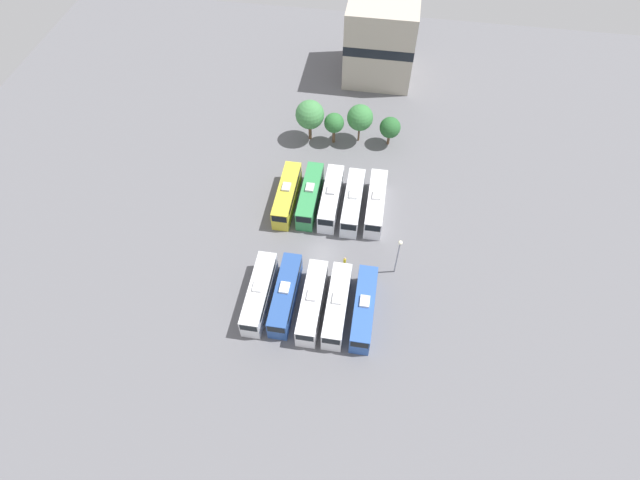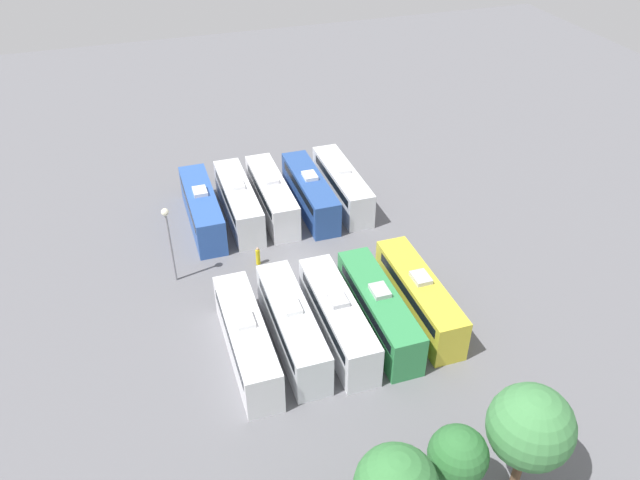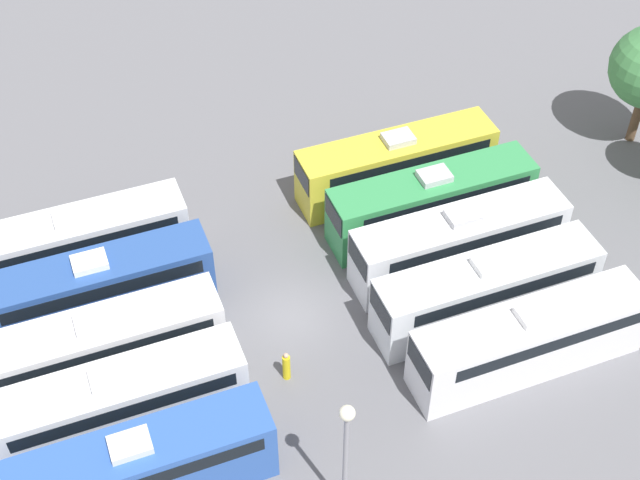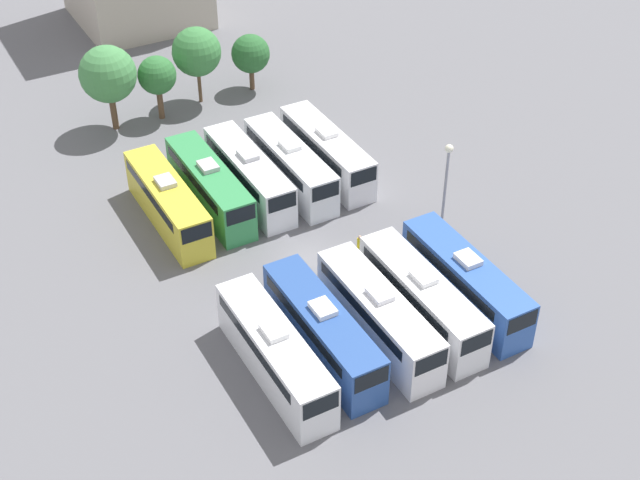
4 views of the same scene
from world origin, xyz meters
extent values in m
plane|color=slate|center=(0.00, 0.00, 0.00)|extent=(131.21, 131.21, 0.00)
cube|color=silver|center=(-6.84, -8.81, 1.69)|extent=(2.47, 10.97, 3.38)
cube|color=black|center=(-6.84, -8.53, 2.66)|extent=(2.51, 9.33, 0.74)
cube|color=white|center=(-6.84, -8.81, 3.56)|extent=(1.20, 1.60, 0.35)
cube|color=#284C93|center=(-3.49, -8.49, 1.69)|extent=(2.47, 10.97, 3.38)
cube|color=black|center=(-3.49, -8.21, 2.66)|extent=(2.51, 9.33, 0.74)
cube|color=white|center=(-3.49, -8.49, 3.56)|extent=(1.20, 1.60, 0.35)
cube|color=white|center=(0.12, -9.01, 1.69)|extent=(2.47, 10.97, 3.38)
cube|color=black|center=(0.12, -8.74, 2.66)|extent=(2.51, 9.33, 0.74)
cube|color=silver|center=(0.12, -9.01, 3.56)|extent=(1.20, 1.60, 0.35)
cube|color=silver|center=(3.30, -8.96, 1.69)|extent=(2.47, 10.97, 3.38)
cube|color=black|center=(3.30, -8.68, 2.66)|extent=(2.51, 9.33, 0.74)
cube|color=white|center=(3.30, -8.96, 3.56)|extent=(1.20, 1.60, 0.35)
cube|color=#2D56A8|center=(6.71, -8.86, 1.69)|extent=(2.47, 10.97, 3.38)
cube|color=black|center=(6.71, -8.59, 2.66)|extent=(2.51, 9.33, 0.74)
cube|color=silver|center=(6.71, -8.86, 3.56)|extent=(1.20, 1.60, 0.35)
cube|color=gold|center=(-6.69, 8.53, 1.69)|extent=(2.47, 10.97, 3.38)
cube|color=black|center=(-6.69, 8.80, 2.66)|extent=(2.51, 9.33, 0.74)
cube|color=black|center=(-6.69, 3.05, 2.64)|extent=(2.17, 0.08, 1.18)
cube|color=#B2B2B7|center=(-6.69, 8.53, 3.56)|extent=(1.20, 1.60, 0.35)
cube|color=#338C4C|center=(-3.25, 8.96, 1.69)|extent=(2.47, 10.97, 3.38)
cube|color=black|center=(-3.25, 9.23, 2.66)|extent=(2.51, 9.33, 0.74)
cube|color=black|center=(-3.25, 3.48, 2.64)|extent=(2.17, 0.08, 1.18)
cube|color=#B2B2B7|center=(-3.25, 8.96, 3.56)|extent=(1.20, 1.60, 0.35)
cube|color=silver|center=(-0.09, 8.92, 1.69)|extent=(2.47, 10.97, 3.38)
cube|color=black|center=(-0.09, 9.20, 2.66)|extent=(2.51, 9.33, 0.74)
cube|color=black|center=(-0.09, 3.45, 2.64)|extent=(2.17, 0.08, 1.18)
cube|color=#B2B2B7|center=(-0.09, 8.92, 3.56)|extent=(1.20, 1.60, 0.35)
cube|color=silver|center=(3.22, 8.63, 1.69)|extent=(2.47, 10.97, 3.38)
cube|color=black|center=(3.22, 8.91, 2.66)|extent=(2.51, 9.33, 0.74)
cube|color=black|center=(3.22, 3.16, 2.64)|extent=(2.17, 0.08, 1.18)
cube|color=white|center=(3.22, 8.63, 3.56)|extent=(1.20, 1.60, 0.35)
cube|color=silver|center=(6.59, 8.97, 1.69)|extent=(2.47, 10.97, 3.38)
cube|color=black|center=(6.59, 9.24, 2.66)|extent=(2.51, 9.33, 0.74)
cube|color=black|center=(6.59, 3.49, 2.64)|extent=(2.17, 0.08, 1.18)
cube|color=white|center=(6.59, 8.97, 3.56)|extent=(1.20, 1.60, 0.35)
cylinder|color=gold|center=(3.34, -1.42, 0.73)|extent=(0.36, 0.36, 1.45)
sphere|color=tan|center=(3.34, -1.42, 1.57)|extent=(0.24, 0.24, 0.24)
cylinder|color=gray|center=(10.24, -1.44, 3.20)|extent=(0.20, 0.20, 6.40)
sphere|color=#EAE5C6|center=(10.24, -1.44, 6.58)|extent=(0.60, 0.60, 0.60)
cylinder|color=brown|center=(-5.74, 23.44, 1.70)|extent=(0.53, 0.53, 3.40)
camera|label=1|loc=(6.13, -40.38, 57.22)|focal=28.00mm
camera|label=2|loc=(11.49, 40.10, 32.19)|focal=35.00mm
camera|label=3|loc=(26.64, -8.80, 32.93)|focal=50.00mm
camera|label=4|loc=(-22.43, -42.35, 38.33)|focal=50.00mm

